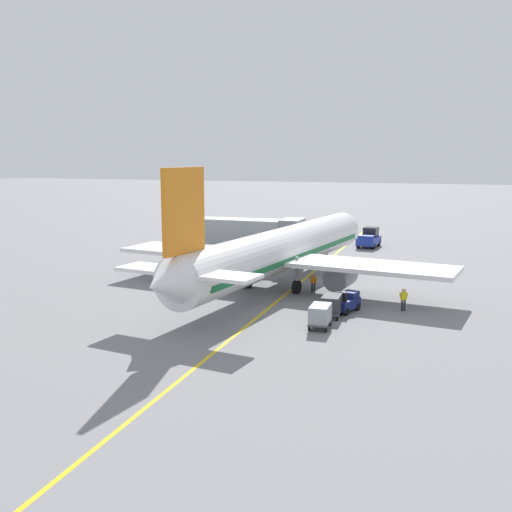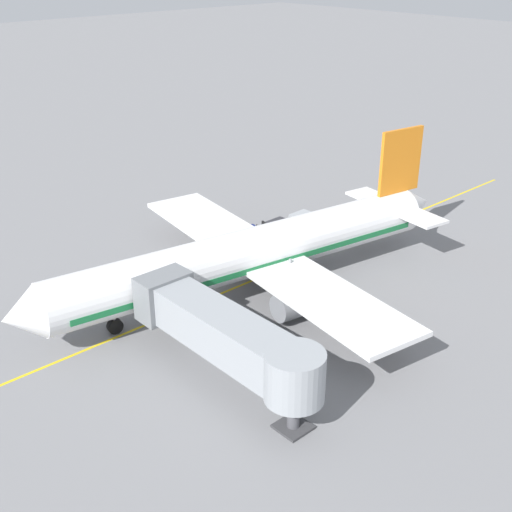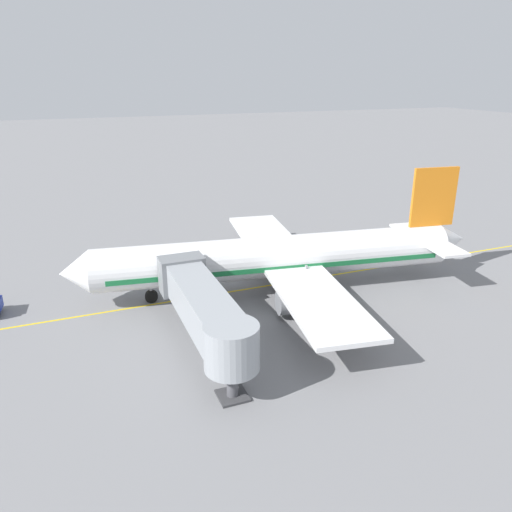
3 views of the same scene
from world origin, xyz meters
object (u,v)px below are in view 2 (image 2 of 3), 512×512
at_px(jet_bridge, 225,334).
at_px(baggage_cart_second_in_train, 301,220).
at_px(parked_airliner, 254,253).
at_px(baggage_tug_lead, 256,233).
at_px(ground_crew_loader, 216,222).
at_px(baggage_cart_front, 277,227).
at_px(ground_crew_wing_walker, 240,260).
at_px(safety_cone_nose_left, 62,319).

bearing_deg(jet_bridge, baggage_cart_second_in_train, -56.25).
bearing_deg(parked_airliner, jet_bridge, 129.90).
relative_size(jet_bridge, baggage_tug_lead, 5.36).
bearing_deg(ground_crew_loader, baggage_tug_lead, -159.48).
height_order(baggage_cart_front, ground_crew_wing_walker, ground_crew_wing_walker).
bearing_deg(baggage_cart_second_in_train, jet_bridge, 123.75).
distance_m(baggage_tug_lead, baggage_cart_front, 2.00).
bearing_deg(parked_airliner, ground_crew_loader, -24.90).
distance_m(jet_bridge, baggage_cart_front, 22.69).
distance_m(jet_bridge, safety_cone_nose_left, 14.28).
xyz_separation_m(jet_bridge, baggage_tug_lead, (14.72, -15.84, -2.74)).
bearing_deg(jet_bridge, parked_airliner, -50.10).
bearing_deg(parked_airliner, ground_crew_wing_walker, -23.05).
bearing_deg(jet_bridge, safety_cone_nose_left, 17.32).
bearing_deg(baggage_tug_lead, ground_crew_wing_walker, 125.49).
xyz_separation_m(parked_airliner, jet_bridge, (-7.76, 9.28, 0.27)).
height_order(baggage_tug_lead, ground_crew_loader, ground_crew_loader).
relative_size(baggage_tug_lead, baggage_cart_front, 0.94).
xyz_separation_m(baggage_cart_second_in_train, ground_crew_loader, (4.88, 6.31, 0.00)).
bearing_deg(baggage_cart_front, jet_bridge, 128.33).
xyz_separation_m(baggage_cart_second_in_train, ground_crew_wing_walker, (-2.77, 9.99, 0.00)).
height_order(parked_airliner, safety_cone_nose_left, parked_airliner).
relative_size(parked_airliner, jet_bridge, 2.53).
bearing_deg(safety_cone_nose_left, ground_crew_loader, -73.73).
distance_m(jet_bridge, baggage_tug_lead, 21.80).
xyz_separation_m(ground_crew_wing_walker, ground_crew_loader, (7.65, -3.68, 0.00)).
bearing_deg(ground_crew_wing_walker, safety_cone_nose_left, 81.35).
relative_size(baggage_tug_lead, ground_crew_loader, 1.63).
xyz_separation_m(baggage_tug_lead, baggage_cart_second_in_train, (-0.91, -4.83, 0.24)).
xyz_separation_m(baggage_cart_front, ground_crew_loader, (4.71, 3.33, 0.00)).
bearing_deg(safety_cone_nose_left, parked_airliner, -112.40).
height_order(baggage_tug_lead, safety_cone_nose_left, baggage_tug_lead).
bearing_deg(ground_crew_wing_walker, parked_airliner, 156.95).
bearing_deg(ground_crew_wing_walker, jet_bridge, 135.96).
xyz_separation_m(baggage_tug_lead, baggage_cart_front, (-0.73, -1.85, 0.24)).
height_order(baggage_tug_lead, baggage_cart_front, baggage_tug_lead).
bearing_deg(baggage_cart_second_in_train, safety_cone_nose_left, 91.20).
xyz_separation_m(baggage_cart_front, ground_crew_wing_walker, (-2.95, 7.01, 0.00)).
bearing_deg(safety_cone_nose_left, baggage_cart_second_in_train, -88.80).
height_order(baggage_tug_lead, ground_crew_wing_walker, ground_crew_wing_walker).
bearing_deg(jet_bridge, baggage_cart_front, -51.67).
bearing_deg(ground_crew_wing_walker, ground_crew_loader, -25.68).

